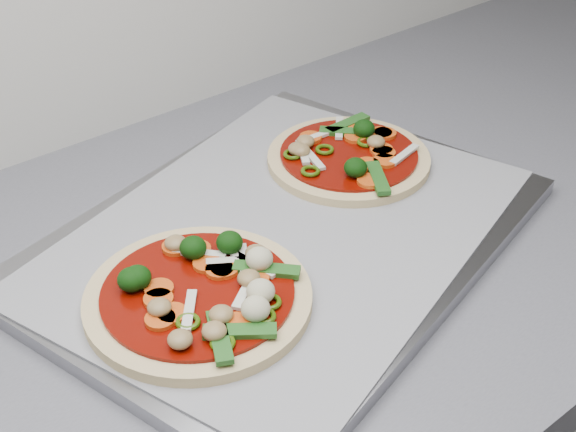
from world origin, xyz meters
TOP-DOWN VIEW (x-y plane):
  - baking_tray at (0.38, 1.30)m, footprint 0.55×0.46m
  - parchment at (0.38, 1.30)m, footprint 0.54×0.46m
  - pizza_left at (0.26, 1.26)m, footprint 0.21×0.21m
  - pizza_right at (0.51, 1.35)m, footprint 0.18×0.18m

SIDE VIEW (x-z plane):
  - baking_tray at x=0.38m, z-range 0.90..0.92m
  - parchment at x=0.38m, z-range 0.92..0.92m
  - pizza_right at x=0.51m, z-range 0.91..0.94m
  - pizza_left at x=0.26m, z-range 0.91..0.94m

